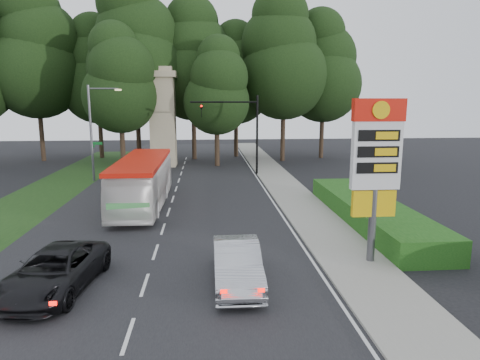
{
  "coord_description": "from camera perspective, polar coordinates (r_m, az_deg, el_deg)",
  "views": [
    {
      "loc": [
        2.34,
        -14.63,
        6.79
      ],
      "look_at": [
        4.3,
        9.72,
        2.2
      ],
      "focal_mm": 32.0,
      "sensor_mm": 36.0,
      "label": 1
    }
  ],
  "objects": [
    {
      "name": "tree_west_near",
      "position": [
        53.18,
        -18.53,
        13.58
      ],
      "size": [
        8.4,
        8.4,
        16.5
      ],
      "color": "#2D2116",
      "rests_on": "ground"
    },
    {
      "name": "sidewalk_right",
      "position": [
        28.15,
        8.2,
        -3.3
      ],
      "size": [
        3.0,
        80.0,
        0.12
      ],
      "primitive_type": "cube",
      "color": "gray",
      "rests_on": "ground"
    },
    {
      "name": "tree_center_left",
      "position": [
        48.48,
        -13.85,
        16.54
      ],
      "size": [
        10.08,
        10.08,
        19.8
      ],
      "color": "#2D2116",
      "rests_on": "ground"
    },
    {
      "name": "tree_far_east",
      "position": [
        51.6,
        11.13,
        14.4
      ],
      "size": [
        8.68,
        8.68,
        17.05
      ],
      "color": "#2D2116",
      "rests_on": "ground"
    },
    {
      "name": "tree_east_mid",
      "position": [
        48.63,
        5.92,
        15.97
      ],
      "size": [
        9.52,
        9.52,
        18.7
      ],
      "color": "#2D2116",
      "rests_on": "ground"
    },
    {
      "name": "ground",
      "position": [
        16.3,
        -12.82,
        -14.26
      ],
      "size": [
        120.0,
        120.0,
        0.0
      ],
      "primitive_type": "plane",
      "color": "black",
      "rests_on": "ground"
    },
    {
      "name": "road_surface",
      "position": [
        27.58,
        -9.34,
        -3.73
      ],
      "size": [
        14.0,
        80.0,
        0.02
      ],
      "primitive_type": "cube",
      "color": "black",
      "rests_on": "ground"
    },
    {
      "name": "sedan_silver",
      "position": [
        16.17,
        -0.41,
        -11.1
      ],
      "size": [
        1.7,
        4.86,
        1.6
      ],
      "primitive_type": "imported",
      "rotation": [
        0.0,
        0.0,
        -0.0
      ],
      "color": "#ACAEB4",
      "rests_on": "ground"
    },
    {
      "name": "traffic_signal_mast",
      "position": [
        38.83,
        0.36,
        7.51
      ],
      "size": [
        6.1,
        0.35,
        7.2
      ],
      "color": "black",
      "rests_on": "ground"
    },
    {
      "name": "tree_east_near",
      "position": [
        51.84,
        -0.55,
        13.84
      ],
      "size": [
        8.12,
        8.12,
        15.95
      ],
      "color": "#2D2116",
      "rests_on": "ground"
    },
    {
      "name": "suv_charcoal",
      "position": [
        17.05,
        -23.46,
        -11.04
      ],
      "size": [
        3.15,
        5.65,
        1.49
      ],
      "primitive_type": "imported",
      "rotation": [
        0.0,
        0.0,
        -0.13
      ],
      "color": "black",
      "rests_on": "ground"
    },
    {
      "name": "gas_station_pylon",
      "position": [
        18.13,
        17.69,
        2.72
      ],
      "size": [
        2.1,
        0.45,
        6.85
      ],
      "color": "#59595E",
      "rests_on": "ground"
    },
    {
      "name": "monument",
      "position": [
        44.87,
        -10.24,
        8.32
      ],
      "size": [
        3.0,
        3.0,
        10.05
      ],
      "color": "tan",
      "rests_on": "ground"
    },
    {
      "name": "grass_verge_left",
      "position": [
        35.37,
        -24.06,
        -1.35
      ],
      "size": [
        5.0,
        50.0,
        0.02
      ],
      "primitive_type": "cube",
      "color": "#193814",
      "rests_on": "ground"
    },
    {
      "name": "tree_center_right",
      "position": [
        49.83,
        -6.34,
        15.45
      ],
      "size": [
        9.24,
        9.24,
        18.15
      ],
      "color": "#2D2116",
      "rests_on": "ground"
    },
    {
      "name": "tree_monument_left",
      "position": [
        44.46,
        -15.79,
        12.68
      ],
      "size": [
        7.28,
        7.28,
        14.3
      ],
      "color": "#2D2116",
      "rests_on": "ground"
    },
    {
      "name": "hedge",
      "position": [
        25.19,
        16.94,
        -4.06
      ],
      "size": [
        3.0,
        14.0,
        1.2
      ],
      "primitive_type": "cube",
      "color": "#184713",
      "rests_on": "ground"
    },
    {
      "name": "streetlight_signs",
      "position": [
        37.88,
        -18.96,
        6.51
      ],
      "size": [
        2.75,
        0.98,
        8.0
      ],
      "color": "#59595E",
      "rests_on": "ground"
    },
    {
      "name": "tree_west_mid",
      "position": [
        53.14,
        -25.68,
        14.91
      ],
      "size": [
        9.8,
        9.8,
        19.25
      ],
      "color": "#2D2116",
      "rests_on": "ground"
    },
    {
      "name": "tree_monument_right",
      "position": [
        44.16,
        -3.15,
        12.2
      ],
      "size": [
        6.72,
        6.72,
        13.2
      ],
      "color": "#2D2116",
      "rests_on": "ground"
    },
    {
      "name": "transit_bus",
      "position": [
        28.14,
        -12.82,
        -0.35
      ],
      "size": [
        2.72,
        11.19,
        3.11
      ],
      "primitive_type": "imported",
      "rotation": [
        0.0,
        0.0,
        -0.01
      ],
      "color": "white",
      "rests_on": "ground"
    }
  ]
}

